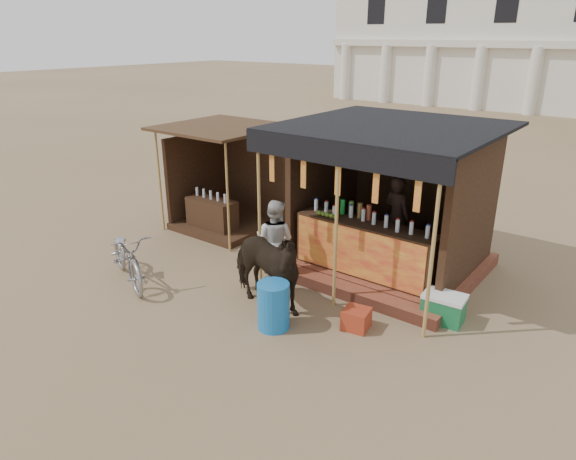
% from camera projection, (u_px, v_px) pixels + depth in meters
% --- Properties ---
extents(ground, '(120.00, 120.00, 0.00)m').
position_uv_depth(ground, '(226.00, 325.00, 8.03)').
color(ground, '#846B4C').
rests_on(ground, ground).
extents(main_stall, '(3.60, 3.61, 2.78)m').
position_uv_depth(main_stall, '(388.00, 219.00, 9.59)').
color(main_stall, brown).
rests_on(main_stall, ground).
extents(secondary_stall, '(2.40, 2.40, 2.38)m').
position_uv_depth(secondary_stall, '(223.00, 190.00, 11.92)').
color(secondary_stall, '#3C2416').
rests_on(secondary_stall, ground).
extents(cow, '(1.82, 1.02, 1.46)m').
position_uv_depth(cow, '(263.00, 268.00, 8.27)').
color(cow, black).
rests_on(cow, ground).
extents(motorbike, '(2.04, 1.37, 1.01)m').
position_uv_depth(motorbike, '(127.00, 256.00, 9.25)').
color(motorbike, gray).
rests_on(motorbike, ground).
extents(bystander, '(0.86, 0.73, 1.53)m').
position_uv_depth(bystander, '(275.00, 240.00, 9.27)').
color(bystander, beige).
rests_on(bystander, ground).
extents(blue_barrel, '(0.53, 0.53, 0.75)m').
position_uv_depth(blue_barrel, '(273.00, 306.00, 7.83)').
color(blue_barrel, '#1767AF').
rests_on(blue_barrel, ground).
extents(red_crate, '(0.44, 0.43, 0.32)m').
position_uv_depth(red_crate, '(356.00, 319.00, 7.88)').
color(red_crate, '#9E311A').
rests_on(red_crate, ground).
extents(cooler, '(0.68, 0.49, 0.46)m').
position_uv_depth(cooler, '(443.00, 308.00, 8.06)').
color(cooler, '#166737').
rests_on(cooler, ground).
extents(background_building, '(26.00, 7.45, 8.18)m').
position_uv_depth(background_building, '(555.00, 38.00, 29.94)').
color(background_building, silver).
rests_on(background_building, ground).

